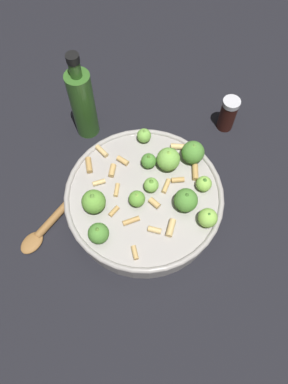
% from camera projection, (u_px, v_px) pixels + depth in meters
% --- Properties ---
extents(ground_plane, '(2.40, 2.40, 0.00)m').
position_uv_depth(ground_plane, '(144.00, 207.00, 0.76)').
color(ground_plane, black).
extents(cooking_pan, '(0.32, 0.32, 0.12)m').
position_uv_depth(cooking_pan, '(145.00, 198.00, 0.72)').
color(cooking_pan, '#9E9993').
rests_on(cooking_pan, ground).
extents(pepper_shaker, '(0.04, 0.04, 0.09)m').
position_uv_depth(pepper_shaker, '(228.00, 114.00, 0.82)').
color(pepper_shaker, '#33140F').
rests_on(pepper_shaker, ground).
extents(olive_oil_bottle, '(0.05, 0.05, 0.22)m').
position_uv_depth(olive_oil_bottle, '(83.00, 103.00, 0.77)').
color(olive_oil_bottle, '#336023').
rests_on(olive_oil_bottle, ground).
extents(wooden_spoon, '(0.20, 0.12, 0.02)m').
position_uv_depth(wooden_spoon, '(54.00, 219.00, 0.74)').
color(wooden_spoon, olive).
rests_on(wooden_spoon, ground).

